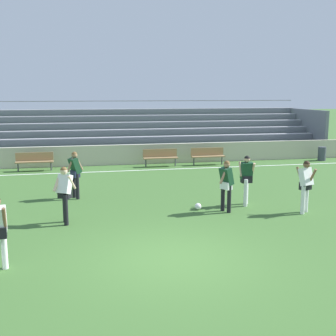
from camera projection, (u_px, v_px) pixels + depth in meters
ground_plane at (172, 259)px, 9.91m from camera, size 160.00×160.00×0.00m
field_line_sideline at (123, 171)px, 20.94m from camera, size 44.00×0.12×0.01m
sideline_wall at (119, 155)px, 22.66m from camera, size 48.00×0.16×1.06m
bleacher_stand at (98, 132)px, 25.73m from camera, size 27.75×5.05×3.28m
bench_centre_sideline at (34, 160)px, 20.90m from camera, size 1.80×0.40×0.90m
bench_near_bin at (208, 155)px, 22.66m from camera, size 1.80×0.40×0.90m
bench_near_wall_gap at (160, 156)px, 22.15m from camera, size 1.80×0.40×0.90m
trash_bin at (322, 154)px, 24.08m from camera, size 0.44×0.44×0.77m
player_dark_on_ball at (226, 182)px, 13.63m from camera, size 0.61×0.50×1.68m
player_dark_pressing_high at (247, 176)px, 14.44m from camera, size 0.45×0.50×1.71m
player_white_deep_cover at (306, 182)px, 13.49m from camera, size 0.48×0.60×1.70m
player_white_dropping_back at (65, 190)px, 12.39m from camera, size 0.68×0.53×1.70m
player_dark_wide_left at (75, 171)px, 15.37m from camera, size 0.62×0.52×1.72m
soccer_ball at (198, 206)px, 14.02m from camera, size 0.22×0.22×0.22m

